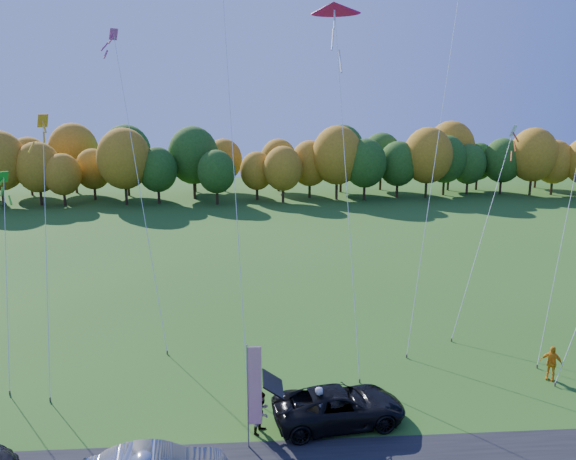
{
  "coord_description": "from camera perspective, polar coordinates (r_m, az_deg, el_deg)",
  "views": [
    {
      "loc": [
        -1.84,
        -20.84,
        13.17
      ],
      "look_at": [
        0.0,
        6.0,
        7.0
      ],
      "focal_mm": 35.0,
      "sensor_mm": 36.0,
      "label": 1
    }
  ],
  "objects": [
    {
      "name": "ground",
      "position": [
        24.72,
        1.01,
        -19.28
      ],
      "size": [
        160.0,
        160.0,
        0.0
      ],
      "primitive_type": "plane",
      "color": "#224E14"
    },
    {
      "name": "tree_line",
      "position": [
        77.0,
        -2.5,
        3.06
      ],
      "size": [
        116.0,
        12.0,
        10.0
      ],
      "primitive_type": null,
      "color": "#1E4711",
      "rests_on": "ground"
    },
    {
      "name": "black_suv",
      "position": [
        24.61,
        5.22,
        -17.4
      ],
      "size": [
        5.84,
        3.32,
        1.54
      ],
      "primitive_type": "imported",
      "rotation": [
        0.0,
        0.0,
        1.71
      ],
      "color": "black",
      "rests_on": "ground"
    },
    {
      "name": "person_tailgate_a",
      "position": [
        24.16,
        3.27,
        -17.57
      ],
      "size": [
        0.51,
        0.71,
        1.84
      ],
      "primitive_type": "imported",
      "rotation": [
        0.0,
        0.0,
        1.46
      ],
      "color": "silver",
      "rests_on": "ground"
    },
    {
      "name": "person_tailgate_b",
      "position": [
        23.94,
        -2.67,
        -17.97
      ],
      "size": [
        1.01,
        1.08,
        1.77
      ],
      "primitive_type": "imported",
      "rotation": [
        0.0,
        0.0,
        1.04
      ],
      "color": "gray",
      "rests_on": "ground"
    },
    {
      "name": "person_east",
      "position": [
        30.57,
        25.17,
        -12.12
      ],
      "size": [
        1.06,
        0.95,
        1.73
      ],
      "primitive_type": "imported",
      "rotation": [
        0.0,
        0.0,
        -0.65
      ],
      "color": "orange",
      "rests_on": "ground"
    },
    {
      "name": "feather_flag",
      "position": [
        22.21,
        -3.56,
        -15.43
      ],
      "size": [
        0.57,
        0.07,
        4.3
      ],
      "color": "#999999",
      "rests_on": "ground"
    },
    {
      "name": "kite_delta_blue",
      "position": [
        28.78,
        -5.93,
        12.39
      ],
      "size": [
        3.52,
        11.43,
        25.44
      ],
      "color": "#4C3F33",
      "rests_on": "ground"
    },
    {
      "name": "kite_parafoil_orange",
      "position": [
        34.57,
        15.53,
        12.45
      ],
      "size": [
        8.02,
        12.34,
        26.69
      ],
      "color": "#4C3F33",
      "rests_on": "ground"
    },
    {
      "name": "kite_delta_red",
      "position": [
        30.45,
        5.56,
        11.4
      ],
      "size": [
        2.89,
        9.99,
        19.88
      ],
      "color": "#4C3F33",
      "rests_on": "ground"
    },
    {
      "name": "kite_parafoil_rainbow",
      "position": [
        32.94,
        26.91,
        3.61
      ],
      "size": [
        6.58,
        6.15,
        17.53
      ],
      "color": "#4C3F33",
      "rests_on": "ground"
    },
    {
      "name": "kite_diamond_yellow",
      "position": [
        28.97,
        -23.36,
        -1.85
      ],
      "size": [
        1.73,
        6.24,
        12.89
      ],
      "color": "#4C3F33",
      "rests_on": "ground"
    },
    {
      "name": "kite_diamond_green",
      "position": [
        30.47,
        -26.7,
        -4.3
      ],
      "size": [
        1.84,
        5.53,
        10.01
      ],
      "color": "#4C3F33",
      "rests_on": "ground"
    },
    {
      "name": "kite_diamond_white",
      "position": [
        34.86,
        19.29,
        0.02
      ],
      "size": [
        5.59,
        5.77,
        12.14
      ],
      "color": "#4C3F33",
      "rests_on": "ground"
    },
    {
      "name": "kite_diamond_pink",
      "position": [
        32.47,
        -14.9,
        4.41
      ],
      "size": [
        3.83,
        7.49,
        17.65
      ],
      "color": "#4C3F33",
      "rests_on": "ground"
    }
  ]
}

